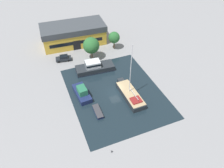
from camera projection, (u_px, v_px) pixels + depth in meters
name	position (u px, v px, depth m)	size (l,w,h in m)	color
ground_plane	(115.00, 92.00, 53.79)	(440.00, 440.00, 0.00)	gray
water_canal	(115.00, 92.00, 53.79)	(21.49, 27.12, 0.01)	black
warehouse_building	(74.00, 34.00, 69.63)	(20.47, 10.59, 6.29)	gold
quay_tree_near_building	(91.00, 46.00, 61.99)	(4.71, 4.71, 6.74)	brown
quay_tree_by_water	(114.00, 38.00, 66.62)	(3.52, 3.52, 5.57)	brown
parked_car	(64.00, 58.00, 63.45)	(4.62, 2.55, 1.65)	#1E2328
sailboat_moored	(130.00, 94.00, 52.07)	(3.49, 11.14, 14.07)	#23282D
motor_cruiser	(94.00, 67.00, 59.72)	(10.72, 4.72, 3.07)	#23282D
small_dinghy	(98.00, 112.00, 48.45)	(1.52, 4.23, 0.71)	#19234C
cabin_boat	(82.00, 93.00, 52.24)	(3.20, 7.12, 2.73)	#19234C
mooring_bollard	(112.00, 151.00, 41.02)	(0.25, 0.25, 0.62)	#47474C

